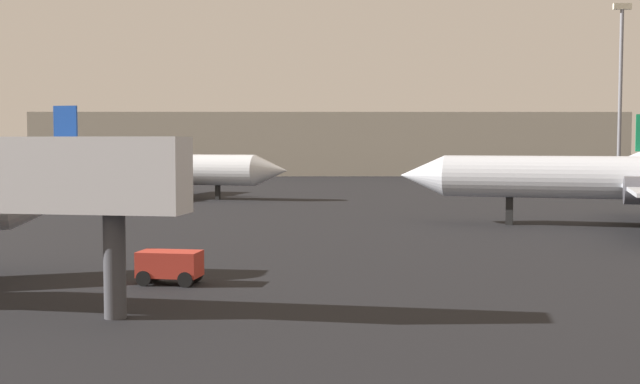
% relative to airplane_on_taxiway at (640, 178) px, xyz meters
% --- Properties ---
extents(airplane_on_taxiway, '(30.06, 22.93, 9.09)m').
position_rel_airplane_on_taxiway_xyz_m(airplane_on_taxiway, '(0.00, 0.00, 0.00)').
color(airplane_on_taxiway, silver).
rests_on(airplane_on_taxiway, ground_plane).
extents(airplane_distant, '(27.58, 21.07, 9.27)m').
position_rel_airplane_on_taxiway_xyz_m(airplane_distant, '(-37.19, 27.93, -0.36)').
color(airplane_distant, silver).
rests_on(airplane_distant, ground_plane).
extents(baggage_cart, '(2.59, 1.74, 1.30)m').
position_rel_airplane_on_taxiway_xyz_m(baggage_cart, '(-26.65, -20.11, -2.48)').
color(baggage_cart, red).
rests_on(baggage_cart, ground_plane).
extents(light_mast_right, '(2.40, 0.50, 23.96)m').
position_rel_airplane_on_taxiway_xyz_m(light_mast_right, '(19.85, 55.70, 10.05)').
color(light_mast_right, slate).
rests_on(light_mast_right, ground_plane).
extents(terminal_building, '(98.40, 27.69, 10.49)m').
position_rel_airplane_on_taxiway_xyz_m(terminal_building, '(-18.49, 92.76, 2.01)').
color(terminal_building, beige).
rests_on(terminal_building, ground_plane).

